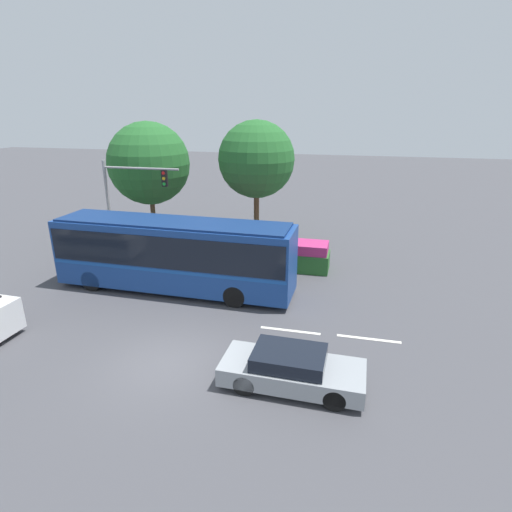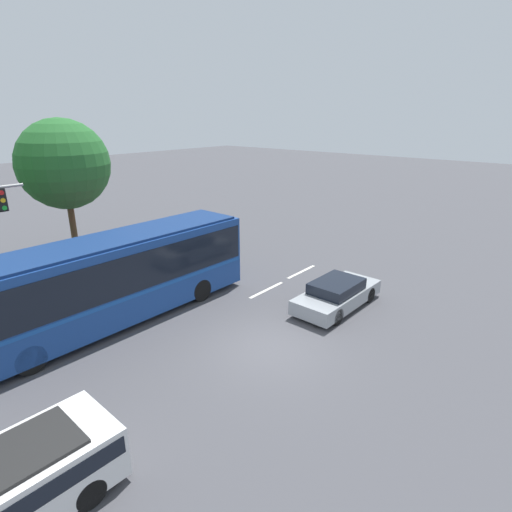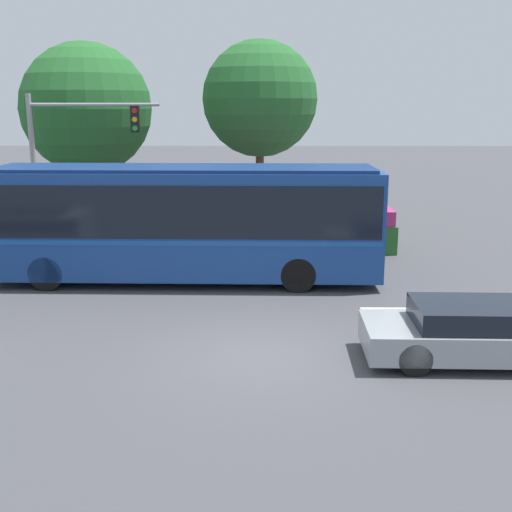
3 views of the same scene
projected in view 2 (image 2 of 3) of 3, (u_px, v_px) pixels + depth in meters
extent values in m
plane|color=#444449|center=(270.00, 347.00, 14.58)|extent=(140.00, 140.00, 0.00)
cube|color=navy|center=(117.00, 278.00, 16.01)|extent=(11.48, 2.65, 3.10)
cube|color=black|center=(115.00, 266.00, 15.85)|extent=(11.26, 2.69, 1.49)
cube|color=#194C9E|center=(118.00, 287.00, 16.14)|extent=(11.37, 2.68, 0.14)
cube|color=navy|center=(112.00, 239.00, 15.49)|extent=(11.02, 2.45, 0.10)
cylinder|color=black|center=(30.00, 359.00, 13.00)|extent=(1.00, 0.32, 1.00)
cylinder|color=black|center=(5.00, 336.00, 14.35)|extent=(1.00, 0.32, 1.00)
cylinder|color=black|center=(201.00, 290.00, 18.12)|extent=(1.00, 0.32, 1.00)
cylinder|color=black|center=(170.00, 278.00, 19.47)|extent=(1.00, 0.32, 1.00)
cube|color=gray|center=(337.00, 296.00, 17.51)|extent=(4.54, 1.93, 0.60)
cube|color=black|center=(337.00, 286.00, 17.26)|extent=(2.29, 1.66, 0.45)
cylinder|color=black|center=(338.00, 285.00, 19.05)|extent=(0.68, 0.24, 0.67)
cylinder|color=black|center=(369.00, 295.00, 18.04)|extent=(0.68, 0.24, 0.67)
cylinder|color=black|center=(303.00, 304.00, 17.11)|extent=(0.68, 0.24, 0.67)
cylinder|color=black|center=(337.00, 316.00, 16.10)|extent=(0.68, 0.24, 0.67)
cylinder|color=black|center=(55.00, 451.00, 9.66)|extent=(0.69, 0.28, 0.68)
cylinder|color=black|center=(89.00, 492.00, 8.61)|extent=(0.69, 0.28, 0.68)
cube|color=black|center=(2.00, 200.00, 15.99)|extent=(0.30, 0.22, 0.90)
cylinder|color=red|center=(1.00, 193.00, 15.82)|extent=(0.18, 0.02, 0.18)
cylinder|color=yellow|center=(3.00, 200.00, 15.92)|extent=(0.18, 0.02, 0.18)
cylinder|color=green|center=(5.00, 208.00, 16.01)|extent=(0.18, 0.02, 0.18)
cube|color=#286028|center=(115.00, 268.00, 20.62)|extent=(9.49, 1.57, 1.00)
cube|color=#B22D6B|center=(114.00, 254.00, 20.37)|extent=(9.30, 1.49, 0.53)
cylinder|color=brown|center=(74.00, 230.00, 22.29)|extent=(0.33, 0.33, 3.76)
sphere|color=#236028|center=(64.00, 164.00, 21.12)|extent=(4.64, 4.64, 4.64)
cube|color=silver|center=(267.00, 290.00, 19.32)|extent=(2.40, 0.16, 0.01)
cube|color=silver|center=(301.00, 272.00, 21.55)|extent=(2.40, 0.16, 0.01)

